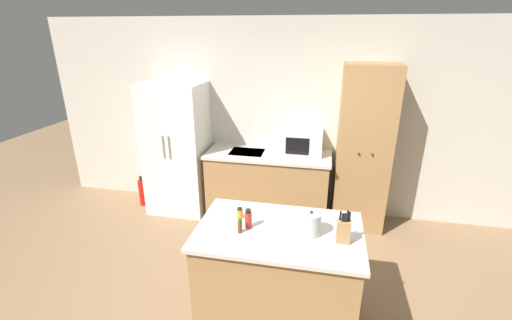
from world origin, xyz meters
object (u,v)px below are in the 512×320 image
object	(u,v)px
pantry_cabinet	(363,150)
spice_bottle_short_red	(248,219)
kettle	(311,224)
refrigerator	(177,149)
knife_block	(344,230)
spice_bottle_amber_oil	(240,213)
fire_extinguisher	(143,192)
microwave	(303,142)
spice_bottle_tall_dark	(240,226)

from	to	relation	value
pantry_cabinet	spice_bottle_short_red	bearing A→B (deg)	-119.80
kettle	refrigerator	bearing A→B (deg)	137.17
refrigerator	kettle	size ratio (longest dim) A/B	8.56
spice_bottle_short_red	refrigerator	bearing A→B (deg)	128.49
knife_block	spice_bottle_short_red	xyz separation A→B (m)	(-0.75, 0.06, -0.02)
spice_bottle_amber_oil	fire_extinguisher	xyz separation A→B (m)	(-1.89, 1.60, -0.76)
refrigerator	knife_block	distance (m)	2.83
microwave	knife_block	size ratio (longest dim) A/B	1.77
refrigerator	spice_bottle_amber_oil	xyz separation A→B (m)	(1.30, -1.64, 0.06)
refrigerator	spice_bottle_amber_oil	bearing A→B (deg)	-51.54
spice_bottle_short_red	knife_block	bearing A→B (deg)	-4.49
spice_bottle_tall_dark	spice_bottle_short_red	world-z (taller)	spice_bottle_short_red
spice_bottle_amber_oil	kettle	xyz separation A→B (m)	(0.61, -0.13, 0.05)
knife_block	fire_extinguisher	xyz separation A→B (m)	(-2.75, 1.79, -0.82)
knife_block	kettle	distance (m)	0.26
fire_extinguisher	pantry_cabinet	bearing A→B (deg)	1.83
microwave	knife_block	world-z (taller)	microwave
knife_block	spice_bottle_short_red	bearing A→B (deg)	175.51
refrigerator	pantry_cabinet	world-z (taller)	pantry_cabinet
pantry_cabinet	spice_bottle_amber_oil	distance (m)	2.05
pantry_cabinet	spice_bottle_amber_oil	xyz separation A→B (m)	(-1.15, -1.70, -0.08)
refrigerator	kettle	distance (m)	2.61
spice_bottle_tall_dark	refrigerator	bearing A→B (deg)	126.15
pantry_cabinet	kettle	distance (m)	1.91
spice_bottle_short_red	kettle	world-z (taller)	kettle
spice_bottle_tall_dark	pantry_cabinet	bearing A→B (deg)	60.31
refrigerator	spice_bottle_short_red	world-z (taller)	refrigerator
refrigerator	microwave	world-z (taller)	refrigerator
microwave	spice_bottle_tall_dark	distance (m)	2.00
knife_block	spice_bottle_amber_oil	world-z (taller)	knife_block
microwave	refrigerator	bearing A→B (deg)	-176.40
spice_bottle_tall_dark	fire_extinguisher	xyz separation A→B (m)	(-1.95, 1.82, -0.78)
pantry_cabinet	fire_extinguisher	bearing A→B (deg)	-178.17
pantry_cabinet	spice_bottle_tall_dark	distance (m)	2.21
fire_extinguisher	spice_bottle_short_red	bearing A→B (deg)	-40.93
knife_block	spice_bottle_tall_dark	bearing A→B (deg)	-177.67
fire_extinguisher	knife_block	bearing A→B (deg)	-33.08
pantry_cabinet	microwave	distance (m)	0.75
spice_bottle_amber_oil	pantry_cabinet	bearing A→B (deg)	55.87
spice_bottle_short_red	fire_extinguisher	world-z (taller)	spice_bottle_short_red
refrigerator	spice_bottle_tall_dark	bearing A→B (deg)	-53.85
refrigerator	spice_bottle_amber_oil	world-z (taller)	refrigerator
pantry_cabinet	spice_bottle_tall_dark	bearing A→B (deg)	-119.69
pantry_cabinet	knife_block	size ratio (longest dim) A/B	7.53
spice_bottle_tall_dark	fire_extinguisher	world-z (taller)	spice_bottle_tall_dark
spice_bottle_short_red	spice_bottle_amber_oil	bearing A→B (deg)	128.92
spice_bottle_amber_oil	kettle	bearing A→B (deg)	-12.07
knife_block	spice_bottle_tall_dark	xyz separation A→B (m)	(-0.80, -0.03, -0.04)
pantry_cabinet	kettle	world-z (taller)	pantry_cabinet
spice_bottle_short_red	fire_extinguisher	bearing A→B (deg)	139.07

